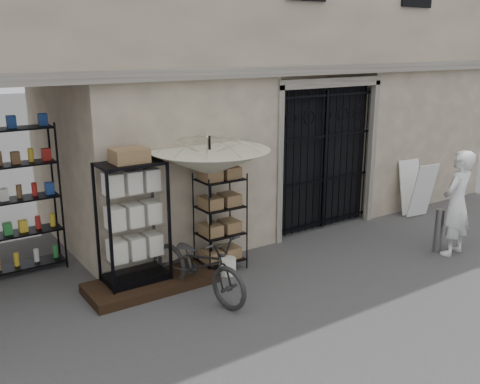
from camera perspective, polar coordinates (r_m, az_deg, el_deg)
ground at (r=8.75m, az=9.68°, el=-9.81°), size 80.00×80.00×0.00m
main_building at (r=11.16m, az=-4.35°, el=19.50°), size 14.00×4.00×9.00m
iron_gate at (r=11.01m, az=8.46°, el=3.73°), size 2.50×0.21×3.00m
step_platform at (r=8.65m, az=-9.50°, el=-9.55°), size 2.00×0.90×0.15m
display_cabinet at (r=8.31m, az=-11.29°, el=-3.88°), size 0.99×0.67×2.03m
wire_rack at (r=8.98m, az=-2.12°, el=-3.29°), size 0.80×0.63×1.67m
market_umbrella at (r=8.55m, az=-3.25°, el=3.91°), size 1.91×1.94×2.77m
white_bucket at (r=8.99m, az=-1.35°, el=-7.90°), size 0.30×0.30×0.28m
bicycle at (r=8.34m, az=-4.33°, el=-10.91°), size 0.89×1.15×1.95m
steel_bollard at (r=10.49m, az=20.42°, el=-3.87°), size 0.16×0.16×0.81m
shopkeeper at (r=10.62m, az=21.59°, el=-6.09°), size 1.03×2.02×0.46m
easel_sign at (r=12.46m, az=18.32°, el=0.34°), size 0.65×0.72×1.21m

